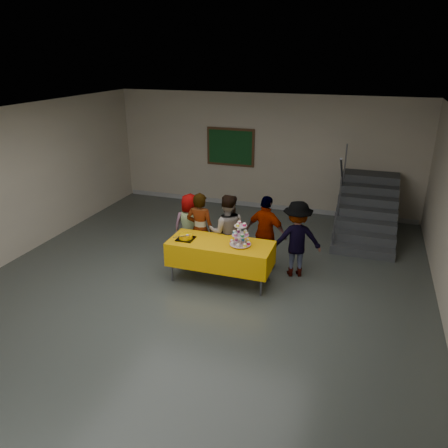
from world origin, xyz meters
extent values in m
plane|color=#4C514C|center=(0.00, 0.00, 0.00)|extent=(10.00, 10.00, 0.00)
cube|color=#BBAE96|center=(0.00, 5.00, 1.50)|extent=(8.00, 0.04, 3.00)
cube|color=silver|center=(0.00, 0.00, 3.00)|extent=(8.00, 10.00, 0.04)
cube|color=#999999|center=(0.00, 4.98, 0.06)|extent=(7.90, 0.03, 0.12)
cylinder|color=#595960|center=(-0.57, 0.50, 0.36)|extent=(0.04, 0.04, 0.73)
cylinder|color=#595960|center=(1.11, 0.50, 0.36)|extent=(0.04, 0.04, 0.73)
cylinder|color=#595960|center=(-0.57, 1.08, 0.36)|extent=(0.04, 0.04, 0.73)
cylinder|color=#595960|center=(1.11, 1.08, 0.36)|extent=(0.04, 0.04, 0.73)
cube|color=#595960|center=(0.27, 0.79, 0.74)|extent=(1.80, 0.70, 0.02)
cube|color=#E79D04|center=(0.27, 0.79, 0.55)|extent=(1.88, 0.78, 0.44)
cylinder|color=silver|center=(0.64, 0.78, 0.78)|extent=(0.18, 0.18, 0.01)
cylinder|color=silver|center=(0.64, 0.78, 0.98)|extent=(0.02, 0.02, 0.42)
cylinder|color=silver|center=(0.64, 0.78, 0.80)|extent=(0.38, 0.38, 0.01)
cylinder|color=silver|center=(0.64, 0.78, 0.97)|extent=(0.30, 0.30, 0.01)
cylinder|color=silver|center=(0.64, 0.78, 1.14)|extent=(0.22, 0.22, 0.01)
cube|color=black|center=(-0.38, 0.72, 0.78)|extent=(0.30, 0.30, 0.02)
cylinder|color=#FAB300|center=(-0.38, 0.72, 0.82)|extent=(0.25, 0.25, 0.07)
ellipsoid|color=#FAB300|center=(-0.38, 0.72, 0.86)|extent=(0.25, 0.25, 0.05)
ellipsoid|color=white|center=(-0.33, 0.69, 0.88)|extent=(0.08, 0.08, 0.02)
cube|color=silver|center=(-0.40, 0.59, 0.88)|extent=(0.30, 0.16, 0.04)
imported|color=slate|center=(-0.65, 1.55, 0.67)|extent=(0.73, 0.55, 1.35)
imported|color=slate|center=(-0.32, 1.29, 0.74)|extent=(0.55, 0.37, 1.49)
imported|color=slate|center=(0.20, 1.37, 0.74)|extent=(0.85, 0.74, 1.48)
imported|color=slate|center=(0.92, 1.57, 0.73)|extent=(0.92, 0.58, 1.46)
imported|color=slate|center=(1.52, 1.47, 0.73)|extent=(1.07, 0.82, 1.46)
cube|color=#424447|center=(2.70, 2.75, 0.09)|extent=(1.30, 0.30, 0.18)
cube|color=#424447|center=(2.70, 3.05, 0.18)|extent=(1.30, 0.30, 0.36)
cube|color=#424447|center=(2.70, 3.35, 0.27)|extent=(1.30, 0.30, 0.54)
cube|color=#424447|center=(2.70, 3.65, 0.36)|extent=(1.30, 0.30, 0.72)
cube|color=#424447|center=(2.70, 3.95, 0.45)|extent=(1.30, 0.30, 0.90)
cube|color=#424447|center=(2.70, 4.25, 0.54)|extent=(1.30, 0.30, 1.08)
cube|color=#424447|center=(2.70, 4.55, 0.63)|extent=(1.30, 0.30, 1.26)
cube|color=#424447|center=(2.70, 4.85, 0.63)|extent=(1.30, 0.30, 1.26)
cylinder|color=#595960|center=(2.10, 2.70, 0.45)|extent=(0.04, 0.04, 0.90)
cylinder|color=#595960|center=(2.10, 3.50, 0.99)|extent=(0.04, 0.04, 0.90)
cylinder|color=#595960|center=(2.10, 4.40, 1.53)|extent=(0.04, 0.04, 0.90)
cylinder|color=#595960|center=(2.10, 3.55, 1.44)|extent=(0.04, 1.85, 1.20)
cube|color=#472B16|center=(-0.90, 4.97, 1.60)|extent=(1.30, 0.04, 1.00)
cube|color=#15441C|center=(-0.90, 4.94, 1.60)|extent=(1.18, 0.02, 0.88)
camera|label=1|loc=(2.62, -5.95, 3.95)|focal=35.00mm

